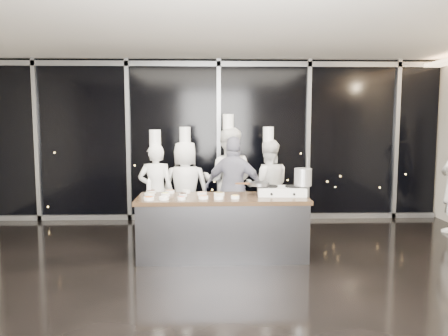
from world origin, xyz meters
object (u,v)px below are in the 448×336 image
(demo_counter, at_px, (222,227))
(guest, at_px, (234,189))
(stove, at_px, (281,191))
(stock_pot, at_px, (303,177))
(frying_pan, at_px, (259,184))
(chef_far_left, at_px, (156,191))
(chef_left, at_px, (186,188))
(chef_right, at_px, (268,186))
(chef_center, at_px, (228,181))

(demo_counter, xyz_separation_m, guest, (0.23, 0.91, 0.42))
(stove, relative_size, stock_pot, 2.82)
(frying_pan, relative_size, chef_far_left, 0.28)
(stove, bearing_deg, stock_pot, 1.28)
(stove, height_order, chef_left, chef_left)
(chef_right, bearing_deg, chef_center, 3.40)
(demo_counter, height_order, frying_pan, frying_pan)
(demo_counter, bearing_deg, chef_left, 116.05)
(frying_pan, xyz_separation_m, chef_center, (-0.40, 1.21, -0.12))
(demo_counter, xyz_separation_m, frying_pan, (0.54, 0.11, 0.61))
(guest, bearing_deg, stove, 146.62)
(stock_pot, relative_size, guest, 0.15)
(demo_counter, xyz_separation_m, stock_pot, (1.19, 0.08, 0.72))
(chef_center, distance_m, guest, 0.43)
(stove, xyz_separation_m, guest, (-0.65, 0.82, -0.10))
(chef_far_left, distance_m, chef_left, 0.55)
(stock_pot, bearing_deg, guest, 139.19)
(chef_right, bearing_deg, demo_counter, 58.01)
(frying_pan, distance_m, guest, 0.88)
(chef_left, xyz_separation_m, guest, (0.83, -0.32, 0.03))
(stove, distance_m, chef_left, 1.87)
(chef_center, height_order, chef_right, chef_center)
(stove, bearing_deg, demo_counter, -169.86)
(stock_pot, height_order, chef_center, chef_center)
(chef_left, xyz_separation_m, chef_right, (1.45, 0.14, -0.00))
(chef_center, bearing_deg, chef_far_left, 23.60)
(stove, relative_size, guest, 0.42)
(chef_left, bearing_deg, guest, 158.64)
(stove, height_order, chef_center, chef_center)
(chef_left, bearing_deg, stock_pot, 147.00)
(guest, height_order, chef_right, chef_right)
(chef_far_left, bearing_deg, stock_pot, 159.70)
(chef_center, bearing_deg, demo_counter, 90.77)
(demo_counter, xyz_separation_m, chef_right, (0.84, 1.37, 0.39))
(demo_counter, bearing_deg, chef_far_left, 138.36)
(chef_center, bearing_deg, chef_left, 14.20)
(stock_pot, relative_size, chef_far_left, 0.14)
(chef_far_left, height_order, guest, chef_far_left)
(chef_far_left, distance_m, chef_center, 1.28)
(demo_counter, height_order, stove, stove)
(guest, bearing_deg, chef_left, -2.98)
(frying_pan, bearing_deg, stove, 0.90)
(stock_pot, relative_size, chef_left, 0.14)
(stove, xyz_separation_m, chef_center, (-0.74, 1.23, -0.02))
(stock_pot, xyz_separation_m, chef_center, (-1.05, 1.25, -0.22))
(stove, height_order, chef_right, chef_right)
(chef_far_left, bearing_deg, chef_center, -162.22)
(chef_far_left, distance_m, chef_right, 1.97)
(chef_far_left, height_order, chef_left, chef_left)
(guest, bearing_deg, chef_right, -125.07)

